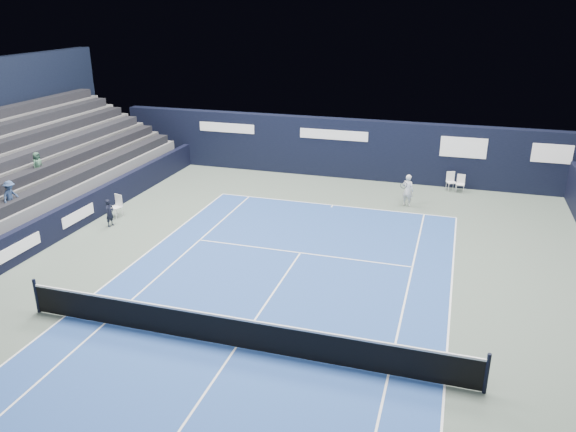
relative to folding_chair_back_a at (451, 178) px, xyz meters
name	(u,v)px	position (x,y,z in m)	size (l,w,h in m)	color
ground	(261,311)	(-5.06, -13.77, -0.63)	(48.00, 48.00, 0.00)	#4D5B51
court_surface	(236,347)	(-5.06, -15.77, -0.62)	(10.97, 23.77, 0.01)	navy
folding_chair_back_a	(451,178)	(0.00, 0.00, 0.00)	(0.54, 0.56, 0.94)	silver
folding_chair_back_b	(461,182)	(0.49, -0.15, -0.13)	(0.40, 0.39, 0.88)	silver
line_judge_chair	(117,204)	(-13.71, -8.03, -0.07)	(0.54, 0.53, 0.99)	white
line_judge	(110,213)	(-13.38, -9.08, -0.05)	(0.42, 0.28, 1.17)	black
court_markings	(236,347)	(-5.06, -15.77, -0.62)	(11.03, 23.83, 0.00)	white
tennis_net	(235,331)	(-5.06, -15.77, -0.12)	(12.90, 0.10, 1.10)	black
back_sponsor_wall	(353,149)	(-5.06, 0.73, 0.92)	(26.00, 0.63, 3.10)	black
side_barrier_left	(74,215)	(-14.56, -9.80, -0.03)	(0.33, 22.00, 1.20)	black
spectator_stand	(11,169)	(-18.33, -8.79, 1.33)	(6.00, 18.00, 6.40)	#555558
tennis_player	(408,190)	(-1.81, -2.96, 0.12)	(0.63, 0.87, 1.50)	silver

